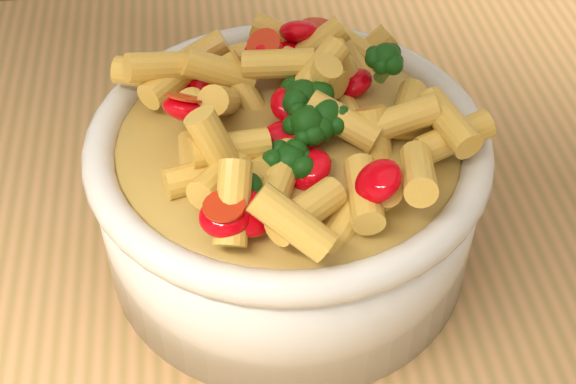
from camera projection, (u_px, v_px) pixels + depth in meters
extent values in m
cube|color=tan|center=(417.00, 306.00, 0.54)|extent=(1.20, 0.80, 0.04)
cylinder|color=silver|center=(288.00, 197.00, 0.52)|extent=(0.24, 0.24, 0.10)
ellipsoid|color=silver|center=(288.00, 228.00, 0.54)|extent=(0.22, 0.22, 0.04)
torus|color=silver|center=(288.00, 142.00, 0.49)|extent=(0.25, 0.25, 0.02)
ellipsoid|color=gold|center=(288.00, 142.00, 0.49)|extent=(0.21, 0.21, 0.02)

